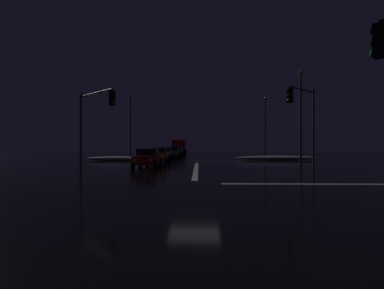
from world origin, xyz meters
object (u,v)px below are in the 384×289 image
(sedan_green, at_px, (173,152))
(streetlamp_right_near, at_px, (301,110))
(sedan_gray, at_px, (164,153))
(box_truck, at_px, (180,145))
(streetlamp_left_far, at_px, (131,121))
(traffic_signal_ne, at_px, (304,112))
(sedan_red, at_px, (148,158))
(sedan_black, at_px, (178,150))
(sedan_orange, at_px, (158,155))
(traffic_signal_nw, at_px, (93,114))
(streetlamp_right_far, at_px, (265,123))
(sedan_blue, at_px, (176,151))

(sedan_green, height_order, streetlamp_right_near, streetlamp_right_near)
(sedan_gray, relative_size, box_truck, 0.52)
(streetlamp_left_far, height_order, streetlamp_right_near, streetlamp_left_far)
(sedan_green, xyz_separation_m, traffic_signal_ne, (11.69, -21.09, 3.53))
(sedan_red, height_order, sedan_black, same)
(sedan_orange, bearing_deg, sedan_black, 89.03)
(sedan_orange, bearing_deg, sedan_green, 88.09)
(traffic_signal_nw, relative_size, traffic_signal_ne, 0.95)
(sedan_gray, bearing_deg, sedan_red, -90.25)
(streetlamp_right_near, bearing_deg, traffic_signal_nw, -159.05)
(sedan_gray, height_order, streetlamp_right_far, streetlamp_right_far)
(box_truck, height_order, streetlamp_right_far, streetlamp_right_far)
(sedan_orange, xyz_separation_m, traffic_signal_nw, (-3.70, -9.05, 3.42))
(box_truck, xyz_separation_m, streetlamp_left_far, (-6.14, -18.10, 3.65))
(sedan_red, bearing_deg, sedan_black, 88.96)
(streetlamp_right_near, bearing_deg, sedan_gray, 149.59)
(sedan_blue, bearing_deg, sedan_green, -90.78)
(sedan_red, height_order, sedan_blue, same)
(traffic_signal_nw, distance_m, streetlamp_left_far, 22.88)
(streetlamp_right_near, bearing_deg, traffic_signal_ne, -105.93)
(traffic_signal_ne, bearing_deg, sedan_gray, 130.04)
(box_truck, relative_size, streetlamp_left_far, 0.89)
(sedan_orange, bearing_deg, traffic_signal_ne, -35.43)
(sedan_gray, xyz_separation_m, traffic_signal_nw, (-3.62, -14.95, 3.42))
(sedan_blue, bearing_deg, streetlamp_right_near, -57.49)
(box_truck, bearing_deg, streetlamp_left_far, -108.74)
(sedan_black, bearing_deg, streetlamp_left_far, -121.60)
(streetlamp_right_far, bearing_deg, sedan_orange, -135.45)
(sedan_orange, height_order, traffic_signal_nw, traffic_signal_nw)
(streetlamp_left_far, xyz_separation_m, streetlamp_right_near, (19.85, -16.00, -0.18))
(streetlamp_left_far, bearing_deg, traffic_signal_ne, -51.01)
(sedan_blue, xyz_separation_m, streetlamp_right_near, (13.40, -21.03, 4.38))
(sedan_red, xyz_separation_m, streetlamp_left_far, (-5.81, 19.65, 4.56))
(traffic_signal_nw, bearing_deg, sedan_blue, 81.39)
(sedan_red, xyz_separation_m, traffic_signal_ne, (12.24, -2.65, 3.53))
(sedan_orange, height_order, sedan_green, same)
(sedan_green, distance_m, streetlamp_right_far, 14.20)
(sedan_gray, bearing_deg, streetlamp_left_far, 126.95)
(box_truck, distance_m, traffic_signal_ne, 42.19)
(sedan_orange, relative_size, streetlamp_left_far, 0.46)
(sedan_orange, distance_m, sedan_green, 12.48)
(sedan_green, xyz_separation_m, traffic_signal_nw, (-4.12, -21.53, 3.42))
(streetlamp_right_far, bearing_deg, sedan_blue, 159.43)
(sedan_red, xyz_separation_m, traffic_signal_nw, (-3.57, -3.09, 3.42))
(traffic_signal_ne, distance_m, streetlamp_right_far, 22.38)
(sedan_blue, bearing_deg, traffic_signal_nw, -98.61)
(sedan_orange, relative_size, sedan_gray, 1.00)
(sedan_green, relative_size, streetlamp_right_near, 0.48)
(sedan_blue, xyz_separation_m, sedan_black, (-0.09, 5.30, 0.00))
(sedan_blue, bearing_deg, sedan_red, -91.48)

